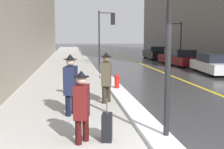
% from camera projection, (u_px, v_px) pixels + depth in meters
% --- Properties ---
extents(sidewalk_slab, '(4.00, 80.00, 0.01)m').
position_uv_depth(sidewalk_slab, '(67.00, 69.00, 19.64)').
color(sidewalk_slab, '#B2AFA8').
rests_on(sidewalk_slab, ground).
extents(road_centre_stripe, '(0.16, 80.00, 0.00)m').
position_uv_depth(road_centre_stripe, '(150.00, 67.00, 20.48)').
color(road_centre_stripe, gold).
rests_on(road_centre_stripe, ground).
extents(snow_bank_curb, '(0.62, 11.70, 0.11)m').
position_uv_depth(snow_bank_curb, '(124.00, 97.00, 10.23)').
color(snow_bank_curb, white).
rests_on(snow_bank_curb, ground).
extents(traffic_light_near, '(1.31, 0.39, 4.19)m').
position_uv_depth(traffic_light_near, '(107.00, 26.00, 21.77)').
color(traffic_light_near, black).
rests_on(traffic_light_near, ground).
extents(traffic_light_far, '(1.31, 0.41, 3.46)m').
position_uv_depth(traffic_light_far, '(174.00, 33.00, 23.84)').
color(traffic_light_far, black).
rests_on(traffic_light_far, ground).
extents(pedestrian_in_fedora, '(0.37, 0.71, 1.56)m').
position_uv_depth(pedestrian_in_fedora, '(82.00, 104.00, 5.88)').
color(pedestrian_in_fedora, '#340C0C').
rests_on(pedestrian_in_fedora, ground).
extents(pedestrian_nearside, '(0.42, 0.60, 1.77)m').
position_uv_depth(pedestrian_nearside, '(71.00, 82.00, 7.96)').
color(pedestrian_nearside, black).
rests_on(pedestrian_nearside, ground).
extents(pedestrian_trailing, '(0.41, 0.58, 1.74)m').
position_uv_depth(pedestrian_trailing, '(106.00, 75.00, 9.45)').
color(pedestrian_trailing, '#2A241B').
rests_on(pedestrian_trailing, ground).
extents(parked_car_white, '(2.16, 4.36, 1.22)m').
position_uv_depth(parked_car_white, '(215.00, 64.00, 17.08)').
color(parked_car_white, silver).
rests_on(parked_car_white, ground).
extents(parked_car_maroon, '(1.98, 4.90, 1.26)m').
position_uv_depth(parked_car_maroon, '(179.00, 58.00, 22.06)').
color(parked_car_maroon, '#600F14').
rests_on(parked_car_maroon, ground).
extents(parked_car_black, '(1.86, 4.33, 1.26)m').
position_uv_depth(parked_car_black, '(156.00, 53.00, 28.04)').
color(parked_car_black, black).
rests_on(parked_car_black, ground).
extents(rolling_suitcase, '(0.29, 0.40, 0.95)m').
position_uv_depth(rolling_suitcase, '(107.00, 127.00, 6.07)').
color(rolling_suitcase, black).
rests_on(rolling_suitcase, ground).
extents(fire_hydrant, '(0.20, 0.20, 0.70)m').
position_uv_depth(fire_hydrant, '(117.00, 83.00, 11.69)').
color(fire_hydrant, red).
rests_on(fire_hydrant, ground).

